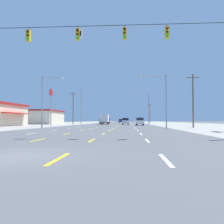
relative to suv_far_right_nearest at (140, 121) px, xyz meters
name	(u,v)px	position (x,y,z in m)	size (l,w,h in m)	color
ground_plane	(115,125)	(-7.11, 10.34, -1.03)	(572.00, 572.00, 0.00)	#4C4C4F
lot_apron_left	(35,125)	(-31.86, 10.34, -1.02)	(28.00, 440.00, 0.01)	gray
lot_apron_right	(198,125)	(17.64, 10.34, -1.02)	(28.00, 440.00, 0.01)	gray
lane_markings	(119,123)	(-7.11, 48.84, -1.02)	(10.64, 227.60, 0.01)	white
signal_span_wire	(77,62)	(-7.09, -45.26, 4.83)	(26.99, 0.53, 9.83)	brown
suv_far_right_nearest	(140,121)	(0.00, 0.00, 0.00)	(1.98, 4.90, 1.98)	white
suv_inner_right_near	(126,121)	(-3.82, 8.72, 0.00)	(1.98, 4.90, 1.98)	silver
box_truck_inner_left_mid	(105,119)	(-10.58, 14.98, 0.81)	(2.40, 7.20, 3.23)	#4C196B
suv_far_left_midfar	(102,121)	(-14.24, 40.17, 0.00)	(1.98, 4.90, 1.98)	silver
suv_center_turn_far	(121,121)	(-6.97, 66.04, 0.00)	(1.98, 4.90, 1.98)	navy
suv_far_left_farther	(108,121)	(-13.96, 71.51, 0.00)	(1.98, 4.90, 1.98)	#B28C33
storefront_left_row_2	(46,117)	(-32.05, 20.34, 1.43)	(9.17, 18.10, 4.87)	beige
pole_sign_left_row_1	(51,99)	(-20.94, -8.46, 5.20)	(0.24, 1.80, 8.47)	gray
streetlight_left_row_0	(44,98)	(-16.88, -24.58, 3.98)	(3.66, 0.26, 8.61)	gray
streetlight_right_row_0	(163,97)	(2.57, -24.58, 4.07)	(4.24, 0.26, 8.67)	gray
streetlight_left_row_1	(82,104)	(-16.88, 9.17, 5.22)	(4.14, 0.26, 10.92)	gray
streetlight_right_row_1	(147,106)	(2.50, 9.17, 4.44)	(4.77, 0.26, 9.26)	gray
utility_pole_right_row_0	(193,100)	(8.35, -20.37, 3.89)	(2.20, 0.26, 9.45)	brown
utility_pole_left_row_1	(73,108)	(-20.39, 12.05, 4.32)	(2.20, 0.26, 10.29)	brown
utility_pole_right_row_2	(150,113)	(6.53, 44.72, 3.50)	(2.20, 0.26, 8.67)	brown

